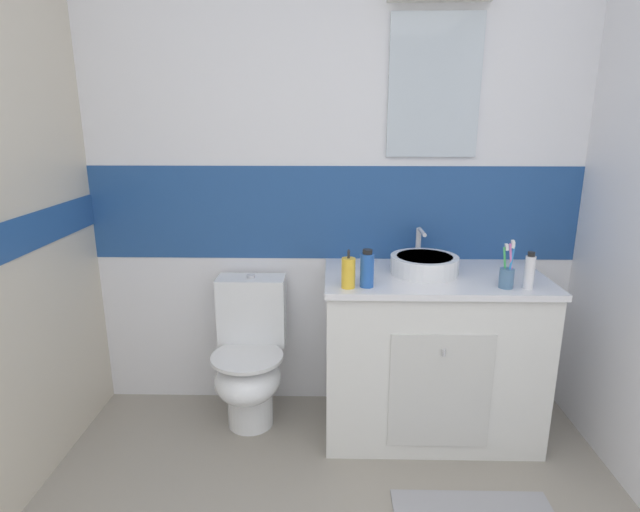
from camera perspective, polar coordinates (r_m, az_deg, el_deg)
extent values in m
cube|color=white|center=(2.97, 1.37, -7.92)|extent=(3.20, 0.10, 0.85)
cube|color=#234C8C|center=(2.77, 1.46, 5.00)|extent=(3.20, 0.10, 0.50)
cube|color=white|center=(2.75, 1.58, 22.19)|extent=(3.20, 0.10, 1.15)
cube|color=silver|center=(2.72, 12.70, 18.08)|extent=(0.46, 0.02, 0.69)
cube|color=silver|center=(2.72, 12.16, -10.90)|extent=(1.05, 0.57, 0.82)
cube|color=white|center=(2.55, 12.73, -2.40)|extent=(1.07, 0.59, 0.03)
cube|color=silver|center=(2.49, 13.34, -14.64)|extent=(0.47, 0.01, 0.57)
cylinder|color=silver|center=(2.38, 13.73, -10.54)|extent=(0.02, 0.02, 0.03)
cylinder|color=white|center=(2.56, 11.62, -0.94)|extent=(0.33, 0.33, 0.09)
cylinder|color=#AFB1BA|center=(2.55, 11.66, -0.14)|extent=(0.27, 0.27, 0.01)
cylinder|color=silver|center=(2.73, 10.96, 1.20)|extent=(0.03, 0.03, 0.18)
cylinder|color=silver|center=(2.62, 11.39, 2.67)|extent=(0.02, 0.15, 0.02)
cylinder|color=white|center=(2.86, -7.80, -16.58)|extent=(0.24, 0.24, 0.18)
ellipsoid|color=white|center=(2.73, -8.08, -13.45)|extent=(0.34, 0.42, 0.22)
cylinder|color=white|center=(2.67, -8.18, -11.15)|extent=(0.37, 0.37, 0.02)
cube|color=white|center=(2.79, -7.63, -6.04)|extent=(0.36, 0.17, 0.37)
cylinder|color=silver|center=(2.73, -7.77, -2.24)|extent=(0.04, 0.04, 0.02)
cylinder|color=#4C7299|center=(2.44, 20.19, -2.35)|extent=(0.06, 0.06, 0.09)
cylinder|color=#D872BF|center=(2.42, 20.64, -0.73)|extent=(0.04, 0.02, 0.18)
cube|color=white|center=(2.40, 20.84, 1.34)|extent=(0.02, 0.02, 0.03)
cylinder|color=#338CD8|center=(2.42, 20.64, -0.83)|extent=(0.03, 0.02, 0.17)
cube|color=white|center=(2.40, 20.83, 1.16)|extent=(0.02, 0.02, 0.03)
cylinder|color=#3FB259|center=(2.43, 20.05, -0.89)|extent=(0.03, 0.01, 0.16)
cube|color=white|center=(2.41, 20.22, 0.95)|extent=(0.02, 0.02, 0.03)
cylinder|color=yellow|center=(2.29, 3.20, -1.91)|extent=(0.06, 0.06, 0.14)
cylinder|color=#262626|center=(2.26, 3.23, 0.19)|extent=(0.01, 0.01, 0.04)
cylinder|color=#262626|center=(2.25, 3.25, 0.55)|extent=(0.01, 0.02, 0.01)
cylinder|color=white|center=(2.46, 22.44, -1.71)|extent=(0.05, 0.05, 0.15)
cylinder|color=black|center=(2.44, 22.64, 0.20)|extent=(0.03, 0.03, 0.02)
cylinder|color=#2659B2|center=(2.30, 5.30, -1.61)|extent=(0.06, 0.06, 0.15)
cylinder|color=black|center=(2.28, 5.35, 0.49)|extent=(0.04, 0.04, 0.02)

